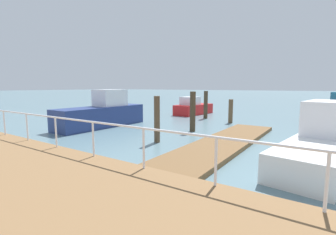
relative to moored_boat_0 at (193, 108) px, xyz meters
name	(u,v)px	position (x,y,z in m)	size (l,w,h in m)	color
ground_plane	(33,126)	(-11.44, 5.42, -0.59)	(300.00, 300.00, 0.00)	slate
floating_dock	(222,144)	(-9.76, -6.56, -0.50)	(10.37, 2.00, 0.18)	brown
boardwalk_railing	(144,136)	(-14.59, -6.34, 0.66)	(0.06, 27.63, 1.08)	white
dock_piling_1	(193,112)	(-7.42, -3.92, 0.52)	(0.32, 0.32, 2.23)	#473826
dock_piling_2	(206,105)	(-1.98, -2.16, 0.48)	(0.31, 0.31, 2.15)	#473826
dock_piling_3	(231,111)	(-3.14, -4.59, 0.22)	(0.30, 0.30, 1.62)	brown
dock_piling_4	(157,119)	(-10.68, -3.87, 0.45)	(0.26, 0.26, 2.08)	brown
moored_boat_0	(193,108)	(0.00, 0.00, 0.00)	(4.27, 2.00, 1.59)	red
moored_boat_1	(324,140)	(-9.62, -10.15, 0.09)	(6.86, 2.62, 2.00)	white
moored_boat_3	(103,113)	(-9.05, 1.56, 0.23)	(6.01, 1.75, 2.30)	navy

